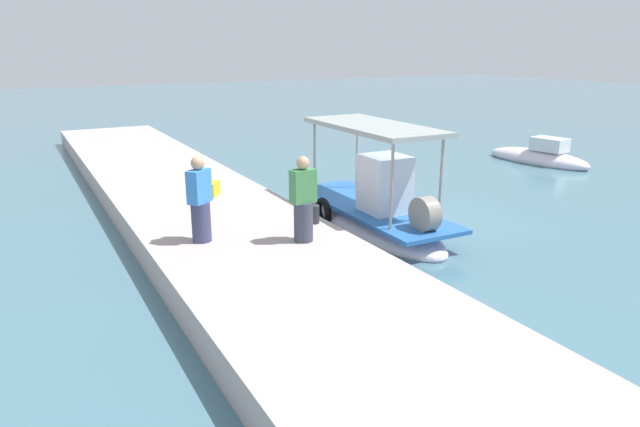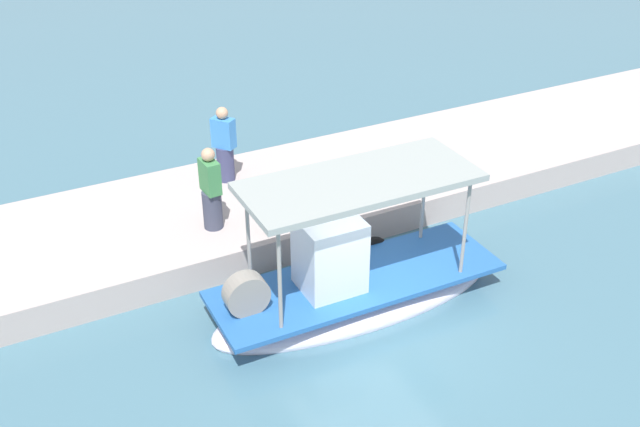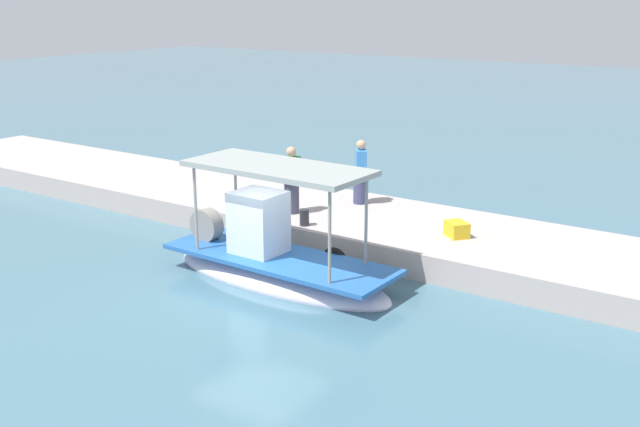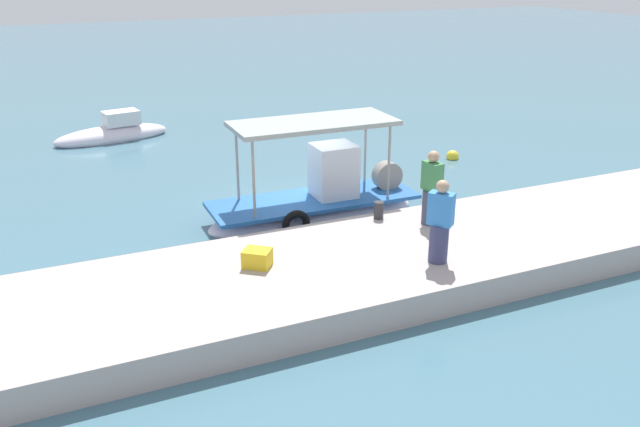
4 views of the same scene
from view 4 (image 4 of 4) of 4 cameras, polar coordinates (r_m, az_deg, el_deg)
ground_plane at (r=18.47m, az=-1.17°, el=0.21°), size 120.00×120.00×0.00m
dock_quay at (r=14.68m, az=5.59°, el=-4.32°), size 36.00×4.15×0.65m
main_fishing_boat at (r=17.80m, az=-0.22°, el=0.98°), size 5.87×1.99×3.05m
fisherman_near_bollard at (r=15.84m, az=9.57°, el=1.92°), size 0.43×0.53×1.80m
fisherman_by_crate at (r=13.86m, az=10.28°, el=-1.01°), size 0.56×0.57×1.80m
mooring_bollard at (r=16.18m, az=5.08°, el=0.29°), size 0.24×0.24×0.43m
cargo_crate at (r=13.73m, az=-5.43°, el=-3.84°), size 0.71×0.69×0.37m
marker_buoy at (r=23.71m, az=11.34°, el=4.85°), size 0.44×0.44×0.44m
moored_boat_near at (r=26.93m, az=-17.41°, el=6.55°), size 4.53×2.08×1.32m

